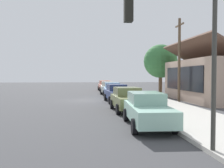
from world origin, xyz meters
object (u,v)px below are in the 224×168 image
car_coral (105,85)px  car_ivory (108,87)px  car_skyblue (112,90)px  fire_hydrant_red (131,95)px  traffic_light_main (180,39)px  car_navy (117,93)px  utility_pole_wooden (179,58)px  car_olive (128,99)px  shade_tree (161,61)px  car_seafoam (147,109)px

car_coral → car_ivory: bearing=-1.9°
car_ivory → car_skyblue: size_ratio=0.96×
car_coral → car_skyblue: same height
fire_hydrant_red → traffic_light_main: bearing=-5.7°
traffic_light_main → fire_hydrant_red: size_ratio=7.32×
car_coral → car_navy: size_ratio=0.98×
car_skyblue → utility_pole_wooden: utility_pole_wooden is taller
car_coral → traffic_light_main: traffic_light_main is taller
car_navy → utility_pole_wooden: utility_pole_wooden is taller
car_skyblue → car_olive: 11.04m
shade_tree → utility_pole_wooden: size_ratio=0.83×
car_ivory → fire_hydrant_red: (9.18, 1.44, -0.32)m
car_coral → car_olive: size_ratio=1.03×
car_skyblue → car_olive: bearing=1.4°
car_skyblue → car_olive: size_ratio=1.07×
car_navy → shade_tree: 10.95m
car_navy → car_olive: (5.64, -0.00, -0.00)m
shade_tree → fire_hydrant_red: bearing=-36.4°
utility_pole_wooden → shade_tree: bearing=173.6°
utility_pole_wooden → fire_hydrant_red: utility_pole_wooden is taller
shade_tree → utility_pole_wooden: (8.68, -0.97, -0.22)m
car_navy → car_olive: bearing=-3.0°
car_coral → car_skyblue: bearing=-1.2°
traffic_light_main → fire_hydrant_red: bearing=174.3°
car_ivory → car_seafoam: same height
fire_hydrant_red → car_seafoam: bearing=-7.1°
car_coral → traffic_light_main: size_ratio=0.88×
car_coral → utility_pole_wooden: 18.04m
car_olive → shade_tree: shade_tree is taller
car_navy → car_seafoam: bearing=-2.7°
car_seafoam → traffic_light_main: 5.16m
utility_pole_wooden → fire_hydrant_red: (-1.93, -4.00, -3.43)m
car_navy → traffic_light_main: bearing=-3.3°
car_ivory → car_navy: size_ratio=0.98×
fire_hydrant_red → car_skyblue: bearing=-161.0°
car_ivory → car_seafoam: (21.25, -0.08, 0.00)m
car_navy → utility_pole_wooden: size_ratio=0.62×
car_seafoam → fire_hydrant_red: bearing=175.6°
car_seafoam → car_navy: bearing=-177.0°
car_seafoam → fire_hydrant_red: size_ratio=6.98×
shade_tree → utility_pole_wooden: 8.74m
car_coral → car_seafoam: (27.08, -0.16, 0.00)m
car_ivory → shade_tree: (2.43, 6.40, 3.33)m
car_seafoam → shade_tree: 20.18m
utility_pole_wooden → car_navy: bearing=-95.7°
car_coral → utility_pole_wooden: size_ratio=0.61×
car_skyblue → shade_tree: size_ratio=0.76×
car_skyblue → car_seafoam: 16.09m
traffic_light_main → utility_pole_wooden: (-14.55, 5.66, 0.44)m
car_ivory → car_skyblue: same height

